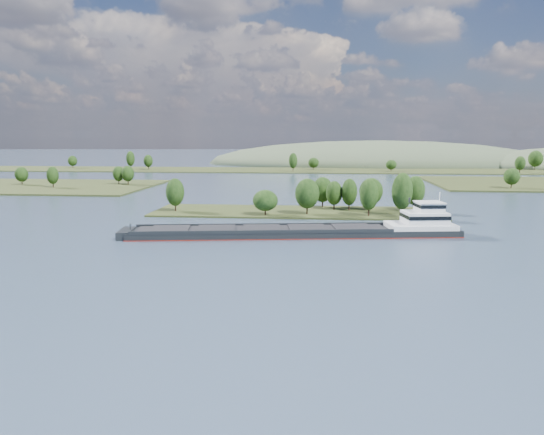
# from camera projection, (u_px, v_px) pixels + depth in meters

# --- Properties ---
(ground) EXTENTS (1800.00, 1800.00, 0.00)m
(ground) POSITION_uv_depth(u_px,v_px,m) (284.00, 249.00, 127.62)
(ground) COLOR #384B61
(ground) RESTS_ON ground
(tree_island) EXTENTS (100.00, 30.16, 15.65)m
(tree_island) POSITION_uv_depth(u_px,v_px,m) (318.00, 201.00, 184.54)
(tree_island) COLOR #2A3316
(tree_island) RESTS_ON ground
(back_shoreline) EXTENTS (900.00, 60.00, 15.99)m
(back_shoreline) POSITION_uv_depth(u_px,v_px,m) (324.00, 170.00, 401.82)
(back_shoreline) COLOR #2A3316
(back_shoreline) RESTS_ON ground
(hill_west) EXTENTS (320.00, 160.00, 44.00)m
(hill_west) POSITION_uv_depth(u_px,v_px,m) (377.00, 164.00, 495.71)
(hill_west) COLOR #3F4E35
(hill_west) RESTS_ON ground
(cargo_barge) EXTENTS (92.34, 24.58, 12.41)m
(cargo_barge) POSITION_uv_depth(u_px,v_px,m) (315.00, 230.00, 144.11)
(cargo_barge) COLOR black
(cargo_barge) RESTS_ON ground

